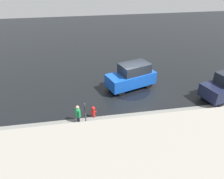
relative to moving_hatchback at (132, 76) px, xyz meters
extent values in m
plane|color=black|center=(-0.28, 0.94, -1.03)|extent=(60.00, 60.00, 0.00)
cube|color=slate|center=(-0.28, 5.14, -1.01)|extent=(24.00, 3.20, 0.04)
cube|color=blue|center=(0.08, 0.03, -0.23)|extent=(4.24, 2.85, 0.99)
cube|color=#1E232B|center=(-0.21, -0.07, 0.65)|extent=(2.69, 2.16, 0.77)
cylinder|color=black|center=(1.08, 1.11, -0.73)|extent=(0.64, 0.40, 0.60)
cylinder|color=black|center=(1.53, -0.24, -0.73)|extent=(0.64, 0.40, 0.60)
cylinder|color=black|center=(-1.36, 0.30, -0.73)|extent=(0.64, 0.40, 0.60)
cylinder|color=black|center=(-0.91, -1.06, -0.73)|extent=(0.64, 0.40, 0.60)
cylinder|color=black|center=(-5.61, 3.78, -0.73)|extent=(0.64, 0.37, 0.60)
cylinder|color=black|center=(-5.23, 2.36, -0.73)|extent=(0.64, 0.37, 0.60)
cylinder|color=red|center=(3.47, 3.46, -0.72)|extent=(0.22, 0.22, 0.62)
sphere|color=red|center=(3.47, 3.46, -0.35)|extent=(0.26, 0.26, 0.26)
cylinder|color=red|center=(3.31, 3.46, -0.64)|extent=(0.10, 0.09, 0.09)
cylinder|color=red|center=(3.63, 3.46, -0.64)|extent=(0.10, 0.09, 0.09)
cylinder|color=#2D2D2D|center=(3.47, 3.46, -1.00)|extent=(0.31, 0.31, 0.06)
cube|color=#1E8C4C|center=(4.47, 3.80, -0.30)|extent=(0.34, 0.42, 0.55)
sphere|color=tan|center=(4.47, 3.80, 0.08)|extent=(0.22, 0.22, 0.22)
cylinder|color=#1E1E2D|center=(4.50, 3.72, -0.80)|extent=(0.13, 0.13, 0.45)
cylinder|color=#1E1E2D|center=(4.44, 3.89, -0.80)|extent=(0.13, 0.13, 0.45)
cylinder|color=#1E8C4C|center=(4.54, 3.57, -0.30)|extent=(0.09, 0.09, 0.50)
cylinder|color=#1E8C4C|center=(4.39, 4.03, -0.30)|extent=(0.09, 0.09, 0.50)
cylinder|color=#B7BABF|center=(-2.12, 7.14, -0.50)|extent=(0.04, 0.04, 1.05)
cylinder|color=#B7BABF|center=(-0.05, 7.14, -0.50)|extent=(0.04, 0.04, 1.05)
cylinder|color=#B7BABF|center=(2.02, 7.14, -0.50)|extent=(0.04, 0.04, 1.05)
cylinder|color=#B7BABF|center=(4.09, 7.14, -0.50)|extent=(0.04, 0.04, 1.05)
cylinder|color=#B7BABF|center=(-1.08, 7.14, -0.03)|extent=(10.34, 0.04, 0.04)
cylinder|color=#B7BABF|center=(-1.08, 7.14, -0.45)|extent=(10.34, 0.04, 0.04)
cylinder|color=#4C4C51|center=(4.04, 5.42, 0.17)|extent=(0.07, 0.07, 2.40)
cube|color=black|center=(4.04, 5.42, 1.12)|extent=(0.04, 0.44, 0.44)
cylinder|color=black|center=(0.24, 0.37, -1.02)|extent=(3.33, 3.33, 0.01)
camera|label=1|loc=(4.25, 15.20, 7.86)|focal=35.00mm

